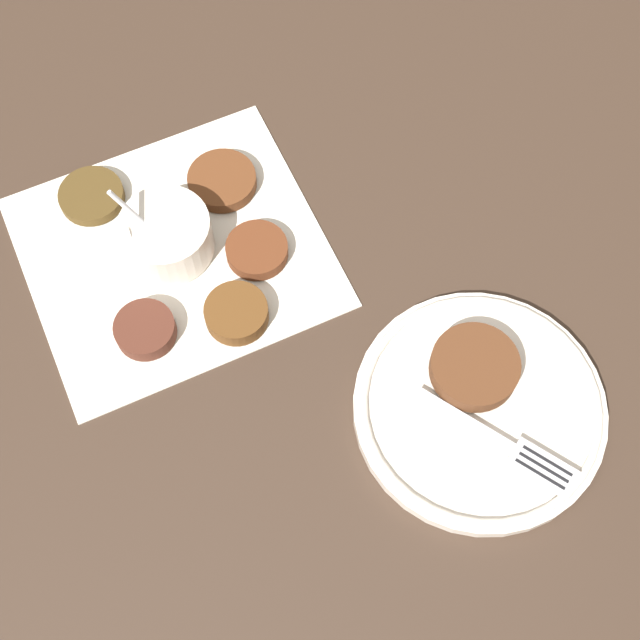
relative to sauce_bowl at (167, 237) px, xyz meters
name	(u,v)px	position (x,y,z in m)	size (l,w,h in m)	color
ground_plane	(148,246)	(0.02, -0.01, -0.03)	(4.00, 4.00, 0.00)	#38281E
napkin	(174,251)	(0.00, 0.00, -0.02)	(0.32, 0.30, 0.00)	silver
sauce_bowl	(167,237)	(0.00, 0.00, 0.00)	(0.10, 0.09, 0.09)	silver
fritter_0	(236,313)	(-0.04, 0.10, -0.01)	(0.06, 0.06, 0.02)	#573517
fritter_1	(92,196)	(0.06, -0.08, -0.02)	(0.07, 0.07, 0.01)	#483518
fritter_2	(145,330)	(0.04, 0.09, -0.01)	(0.06, 0.06, 0.02)	#4C261B
fritter_3	(222,181)	(-0.07, -0.06, -0.01)	(0.07, 0.07, 0.01)	#593019
fritter_4	(257,250)	(-0.08, 0.03, -0.01)	(0.06, 0.06, 0.02)	#592C17
serving_plate	(480,408)	(-0.23, 0.26, -0.01)	(0.24, 0.24, 0.02)	silver
fritter_on_plate	(474,367)	(-0.24, 0.22, 0.01)	(0.08, 0.08, 0.02)	#512D19
fork	(512,449)	(-0.24, 0.31, 0.00)	(0.12, 0.14, 0.00)	silver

